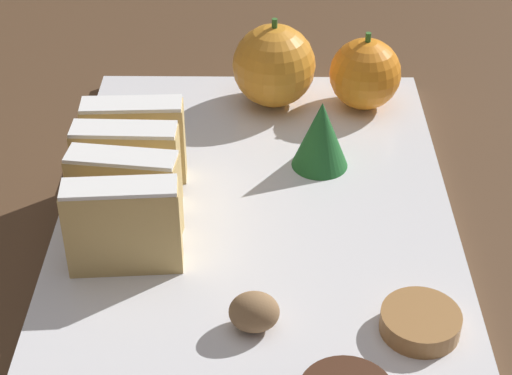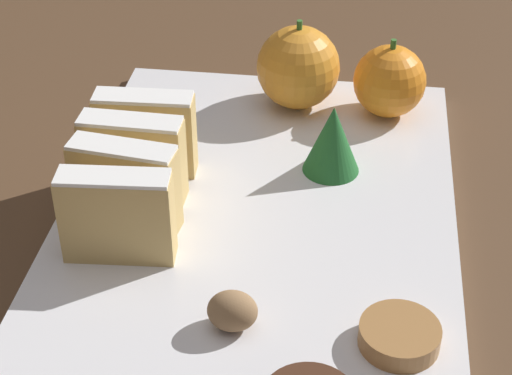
{
  "view_description": "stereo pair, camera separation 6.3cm",
  "coord_description": "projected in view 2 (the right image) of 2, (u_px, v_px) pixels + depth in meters",
  "views": [
    {
      "loc": [
        0.01,
        -0.51,
        0.41
      ],
      "look_at": [
        0.0,
        0.0,
        0.04
      ],
      "focal_mm": 60.0,
      "sensor_mm": 36.0,
      "label": 1
    },
    {
      "loc": [
        0.07,
        -0.51,
        0.41
      ],
      "look_at": [
        0.0,
        0.0,
        0.04
      ],
      "focal_mm": 60.0,
      "sensor_mm": 36.0,
      "label": 2
    }
  ],
  "objects": [
    {
      "name": "ground_plane",
      "position": [
        256.0,
        232.0,
        0.66
      ],
      "size": [
        6.0,
        6.0,
        0.0
      ],
      "primitive_type": "plane",
      "color": "#513823"
    },
    {
      "name": "walnut",
      "position": [
        229.0,
        311.0,
        0.55
      ],
      "size": [
        0.03,
        0.03,
        0.03
      ],
      "color": "#8E6B47",
      "rests_on": "serving_platter"
    },
    {
      "name": "stollen_slice_front",
      "position": [
        117.0,
        216.0,
        0.59
      ],
      "size": [
        0.08,
        0.03,
        0.07
      ],
      "color": "tan",
      "rests_on": "serving_platter"
    },
    {
      "name": "stollen_slice_second",
      "position": [
        125.0,
        186.0,
        0.62
      ],
      "size": [
        0.08,
        0.03,
        0.07
      ],
      "color": "tan",
      "rests_on": "serving_platter"
    },
    {
      "name": "evergreen_sprig",
      "position": [
        332.0,
        139.0,
        0.69
      ],
      "size": [
        0.05,
        0.05,
        0.06
      ],
      "color": "#23662D",
      "rests_on": "serving_platter"
    },
    {
      "name": "stollen_slice_third",
      "position": [
        133.0,
        158.0,
        0.65
      ],
      "size": [
        0.08,
        0.03,
        0.07
      ],
      "color": "tan",
      "rests_on": "serving_platter"
    },
    {
      "name": "serving_platter",
      "position": [
        256.0,
        226.0,
        0.65
      ],
      "size": [
        0.3,
        0.45,
        0.01
      ],
      "color": "white",
      "rests_on": "ground_plane"
    },
    {
      "name": "stollen_slice_fourth",
      "position": [
        146.0,
        133.0,
        0.68
      ],
      "size": [
        0.08,
        0.03,
        0.07
      ],
      "color": "tan",
      "rests_on": "serving_platter"
    },
    {
      "name": "orange_far",
      "position": [
        298.0,
        67.0,
        0.77
      ],
      "size": [
        0.08,
        0.08,
        0.08
      ],
      "color": "orange",
      "rests_on": "serving_platter"
    },
    {
      "name": "gingerbread_cookie",
      "position": [
        399.0,
        336.0,
        0.54
      ],
      "size": [
        0.05,
        0.05,
        0.01
      ],
      "color": "#A3703D",
      "rests_on": "serving_platter"
    },
    {
      "name": "orange_near",
      "position": [
        390.0,
        81.0,
        0.76
      ],
      "size": [
        0.06,
        0.06,
        0.07
      ],
      "color": "orange",
      "rests_on": "serving_platter"
    }
  ]
}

